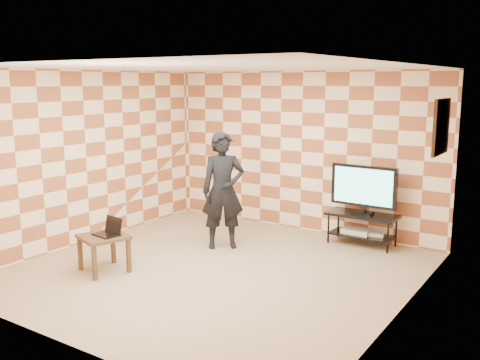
% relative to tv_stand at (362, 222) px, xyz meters
% --- Properties ---
extents(floor, '(5.00, 5.00, 0.00)m').
position_rel_tv_stand_xyz_m(floor, '(-1.24, -2.18, -0.37)').
color(floor, tan).
rests_on(floor, ground).
extents(wall_back, '(5.00, 0.02, 2.70)m').
position_rel_tv_stand_xyz_m(wall_back, '(-1.24, 0.32, 0.98)').
color(wall_back, '#FFE4C1').
rests_on(wall_back, ground).
extents(wall_front, '(5.00, 0.02, 2.70)m').
position_rel_tv_stand_xyz_m(wall_front, '(-1.24, -4.68, 0.98)').
color(wall_front, '#FFE4C1').
rests_on(wall_front, ground).
extents(wall_left, '(0.02, 5.00, 2.70)m').
position_rel_tv_stand_xyz_m(wall_left, '(-3.74, -2.18, 0.98)').
color(wall_left, '#FFE4C1').
rests_on(wall_left, ground).
extents(wall_right, '(0.02, 5.00, 2.70)m').
position_rel_tv_stand_xyz_m(wall_right, '(1.26, -2.18, 0.98)').
color(wall_right, '#FFE4C1').
rests_on(wall_right, ground).
extents(ceiling, '(5.00, 5.00, 0.02)m').
position_rel_tv_stand_xyz_m(ceiling, '(-1.24, -2.18, 2.33)').
color(ceiling, white).
rests_on(ceiling, wall_back).
extents(wall_art, '(0.04, 0.72, 0.72)m').
position_rel_tv_stand_xyz_m(wall_art, '(1.23, -0.63, 1.58)').
color(wall_art, black).
rests_on(wall_art, wall_right).
extents(tv_stand, '(1.09, 0.49, 0.50)m').
position_rel_tv_stand_xyz_m(tv_stand, '(0.00, 0.00, 0.00)').
color(tv_stand, black).
rests_on(tv_stand, floor).
extents(tv, '(1.05, 0.21, 0.76)m').
position_rel_tv_stand_xyz_m(tv, '(0.00, -0.00, 0.55)').
color(tv, black).
rests_on(tv, tv_stand).
extents(dvd_player, '(0.44, 0.32, 0.07)m').
position_rel_tv_stand_xyz_m(dvd_player, '(-0.08, 0.01, -0.16)').
color(dvd_player, silver).
rests_on(dvd_player, tv_stand).
extents(game_console, '(0.26, 0.21, 0.05)m').
position_rel_tv_stand_xyz_m(game_console, '(0.22, 0.02, -0.17)').
color(game_console, silver).
rests_on(game_console, tv_stand).
extents(side_table, '(0.73, 0.73, 0.50)m').
position_rel_tv_stand_xyz_m(side_table, '(-2.46, -3.05, 0.04)').
color(side_table, '#3A2310').
rests_on(side_table, floor).
extents(laptop, '(0.39, 0.32, 0.23)m').
position_rel_tv_stand_xyz_m(laptop, '(-2.42, -2.98, 0.18)').
color(laptop, black).
rests_on(laptop, side_table).
extents(person, '(0.77, 0.75, 1.78)m').
position_rel_tv_stand_xyz_m(person, '(-1.74, -1.29, 0.52)').
color(person, black).
rests_on(person, floor).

